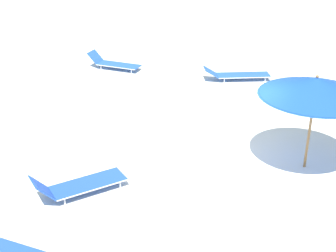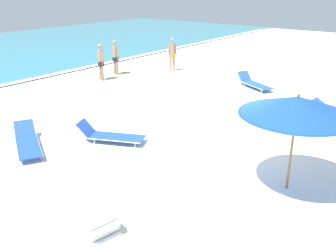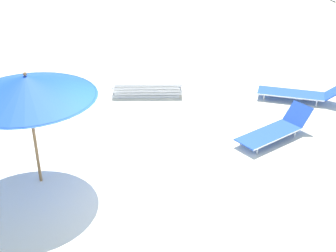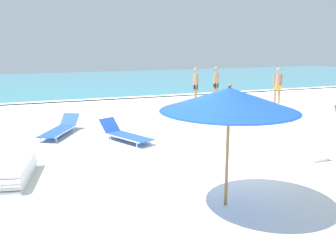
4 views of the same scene
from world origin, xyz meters
name	(u,v)px [view 3 (image 3 of 4)]	position (x,y,z in m)	size (l,w,h in m)	color
ground_plane	(153,196)	(0.00, 0.01, -0.08)	(60.00, 60.00, 0.16)	silver
beach_umbrella	(27,87)	(-0.88, -2.09, 2.01)	(2.50, 2.50, 2.29)	olive
lounger_stack	(147,87)	(-4.62, 0.71, 0.21)	(0.97, 2.00, 0.41)	white
sun_lounger_under_umbrella	(300,93)	(-3.34, 4.64, 0.21)	(1.55, 2.22, 0.53)	blue
sun_lounger_near_water_left	(275,130)	(-1.52, 3.13, 0.22)	(1.39, 2.06, 0.60)	blue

